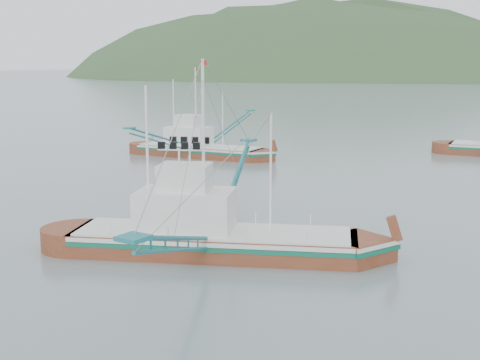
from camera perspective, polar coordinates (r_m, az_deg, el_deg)
The scene contains 4 objects.
ground at distance 33.09m, azimuth -5.77°, elevation -6.99°, with size 1200.00×1200.00×0.00m, color slate.
main_boat at distance 33.74m, azimuth -2.49°, elevation -2.77°, with size 14.82×24.77×10.59m.
bg_boat_left at distance 69.03m, azimuth -3.58°, elevation 3.23°, with size 13.70×24.13×9.80m.
headland_left at distance 433.51m, azimuth 5.96°, elevation 8.75°, with size 448.00×308.00×210.00m, color #2F4C27.
Camera 1 is at (20.07, -24.46, 9.69)m, focal length 50.00 mm.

